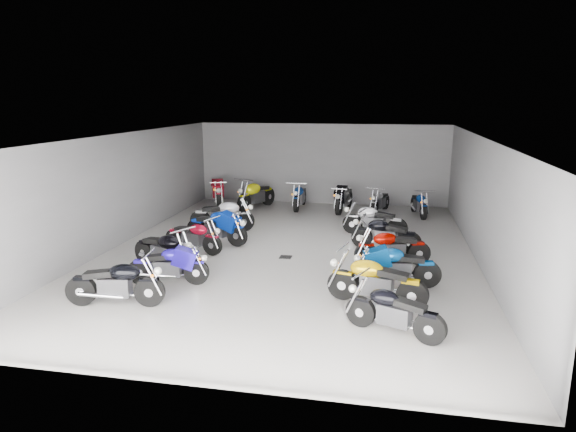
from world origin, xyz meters
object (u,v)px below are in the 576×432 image
Objects in this scene: motorcycle_back_d at (344,198)px; drain_grate at (286,257)px; motorcycle_right_f at (374,220)px; motorcycle_left_b at (169,265)px; motorcycle_right_e at (385,234)px; motorcycle_back_a at (217,192)px; motorcycle_right_c at (395,267)px; motorcycle_left_e at (217,227)px; motorcycle_right_b at (375,281)px; motorcycle_back_f at (419,204)px; motorcycle_left_d at (194,236)px; motorcycle_back_e at (380,201)px; motorcycle_left_c at (164,250)px; motorcycle_left_f at (223,215)px; motorcycle_right_a at (393,311)px; motorcycle_back_c at (300,196)px; motorcycle_back_b at (256,195)px; motorcycle_right_d at (392,247)px; motorcycle_left_a at (116,283)px.

drain_grate is at bearing 89.40° from motorcycle_back_d.
motorcycle_left_b is at bearing 151.65° from motorcycle_right_f.
motorcycle_left_b is (-2.23, -2.51, 0.45)m from drain_grate.
motorcycle_right_e is 0.87× the size of motorcycle_back_a.
motorcycle_left_e is at bearing 52.68° from motorcycle_right_c.
motorcycle_right_e is (2.61, 1.16, 0.47)m from drain_grate.
motorcycle_right_f reaches higher than motorcycle_left_b.
motorcycle_right_b is 1.12× the size of motorcycle_back_f.
drain_grate is at bearing 107.49° from motorcycle_left_d.
motorcycle_back_e is (-0.07, 8.95, -0.06)m from motorcycle_right_b.
motorcycle_left_c is at bearing 77.26° from motorcycle_back_a.
motorcycle_left_c is 6.02m from motorcycle_right_e.
motorcycle_right_e is at bearing 71.98° from motorcycle_left_f.
motorcycle_back_d is (-1.77, 10.28, 0.07)m from motorcycle_right_a.
motorcycle_left_d is at bearing 116.31° from motorcycle_right_e.
motorcycle_back_e is (3.07, -0.13, -0.04)m from motorcycle_back_c.
motorcycle_right_a is 11.33m from motorcycle_back_b.
motorcycle_back_e is at bearing -156.29° from motorcycle_back_b.
motorcycle_right_e is at bearing 108.94° from motorcycle_left_e.
motorcycle_right_a is 11.00m from motorcycle_back_c.
motorcycle_right_d is 0.96× the size of motorcycle_right_f.
motorcycle_back_d is at bearing 80.40° from drain_grate.
motorcycle_right_d is 0.86× the size of motorcycle_back_a.
motorcycle_right_b is at bearing 101.37° from motorcycle_left_c.
motorcycle_right_d is (5.01, 2.38, 0.02)m from motorcycle_left_b.
motorcycle_right_a is 0.83× the size of motorcycle_back_b.
motorcycle_right_e is 0.90× the size of motorcycle_back_d.
motorcycle_back_a is at bearing 48.81° from motorcycle_right_b.
motorcycle_left_e reaches higher than motorcycle_right_c.
motorcycle_back_f is (6.55, 7.41, -0.04)m from motorcycle_left_c.
motorcycle_back_d is at bearing 166.52° from motorcycle_left_d.
motorcycle_left_e is 5.15m from motorcycle_right_d.
motorcycle_right_e reaches higher than motorcycle_right_a.
motorcycle_left_d is at bearing 68.06° from motorcycle_back_e.
motorcycle_left_a is 1.09× the size of motorcycle_back_f.
motorcycle_right_f reaches higher than motorcycle_back_e.
motorcycle_left_a is at bearing 10.69° from motorcycle_left_e.
motorcycle_left_e is at bearing 7.71° from motorcycle_left_f.
motorcycle_right_a is at bearing 89.77° from motorcycle_left_c.
motorcycle_right_f is at bearing -1.65° from motorcycle_right_c.
motorcycle_left_d is at bearing -179.70° from drain_grate.
motorcycle_back_a is (-1.39, 6.18, 0.12)m from motorcycle_left_d.
motorcycle_back_c is at bearing -179.76° from motorcycle_left_d.
motorcycle_back_a reaches higher than motorcycle_back_b.
motorcycle_right_b reaches higher than motorcycle_right_d.
motorcycle_right_b is (4.68, -0.32, 0.05)m from motorcycle_left_b.
motorcycle_left_a is 0.94× the size of motorcycle_back_b.
motorcycle_right_d is at bearing 106.31° from motorcycle_left_b.
motorcycle_back_c is at bearing 14.74° from motorcycle_back_e.
motorcycle_back_f is (1.00, 5.96, -0.02)m from motorcycle_right_d.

